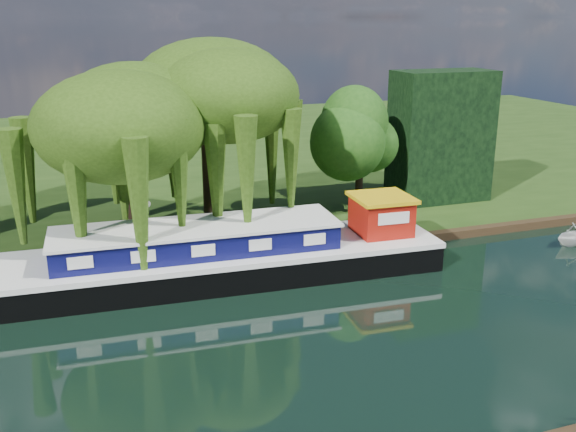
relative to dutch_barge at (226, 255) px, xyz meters
name	(u,v)px	position (x,y,z in m)	size (l,w,h in m)	color
ground	(177,362)	(-3.54, -6.96, -1.06)	(120.00, 120.00, 0.00)	black
far_bank	(106,160)	(-3.54, 27.04, -0.84)	(120.00, 52.00, 0.45)	#1C350E
dutch_barge	(226,255)	(0.00, 0.00, 0.00)	(20.50, 5.53, 4.29)	black
narrowboat	(238,259)	(0.63, 0.34, -0.41)	(12.73, 4.26, 1.83)	navy
white_cruiser	(573,244)	(18.38, -1.76, -1.06)	(2.16, 2.50, 1.32)	silver
willow_left	(123,125)	(-3.83, 3.85, 5.61)	(7.14, 7.14, 8.56)	black
willow_right	(207,108)	(0.39, 4.95, 6.09)	(7.54, 7.54, 9.18)	black
tree_far_right	(361,138)	(9.55, 6.12, 3.78)	(3.88, 3.88, 6.35)	black
conifer_hedge	(441,136)	(15.46, 7.04, 3.39)	(6.00, 3.00, 8.00)	black
lamppost	(147,212)	(-3.04, 3.54, 1.36)	(0.36, 0.36, 2.56)	silver
mooring_posts	(133,257)	(-4.04, 1.44, -0.11)	(19.16, 0.16, 1.00)	silver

